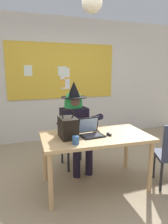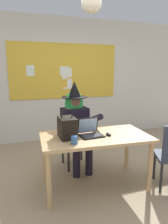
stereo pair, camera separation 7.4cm
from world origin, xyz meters
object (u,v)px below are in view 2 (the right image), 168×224
object	(u,v)px
chair_at_desk	(74,135)
computer_mouse	(109,134)
person_costumed	(76,120)
coffee_mug	(74,140)
handbag	(67,127)
desk_main	(95,141)
laptop	(90,132)

from	to	relation	value
chair_at_desk	computer_mouse	xyz separation A→B (m)	(0.25, -0.82, 0.24)
person_costumed	coffee_mug	bearing A→B (deg)	-19.56
computer_mouse	handbag	size ratio (longest dim) A/B	0.28
person_costumed	desk_main	bearing A→B (deg)	4.92
person_costumed	laptop	xyz separation A→B (m)	(0.02, -0.61, -0.01)
desk_main	handbag	size ratio (longest dim) A/B	3.86
handbag	laptop	bearing A→B (deg)	-1.21
person_costumed	coffee_mug	xyz separation A→B (m)	(-0.27, -0.86, -0.01)
handbag	coffee_mug	distance (m)	0.27
handbag	chair_at_desk	bearing A→B (deg)	68.59
laptop	handbag	xyz separation A→B (m)	(-0.31, 0.01, 0.08)
laptop	handbag	distance (m)	0.32
computer_mouse	handbag	bearing A→B (deg)	166.88
person_costumed	handbag	bearing A→B (deg)	-27.80
desk_main	handbag	bearing A→B (deg)	176.79
computer_mouse	coffee_mug	size ratio (longest dim) A/B	1.09
computer_mouse	person_costumed	bearing A→B (deg)	105.80
laptop	computer_mouse	distance (m)	0.24
person_costumed	computer_mouse	xyz separation A→B (m)	(0.24, -0.70, -0.04)
person_costumed	handbag	distance (m)	0.68
chair_at_desk	person_costumed	distance (m)	0.30
person_costumed	coffee_mug	size ratio (longest dim) A/B	14.75
handbag	coffee_mug	bearing A→B (deg)	-85.26
desk_main	person_costumed	xyz separation A→B (m)	(-0.08, 0.63, 0.15)
desk_main	chair_at_desk	distance (m)	0.77
person_costumed	computer_mouse	bearing A→B (deg)	16.81
person_costumed	coffee_mug	world-z (taller)	person_costumed
desk_main	computer_mouse	world-z (taller)	computer_mouse
laptop	coffee_mug	bearing A→B (deg)	-143.49
handbag	coffee_mug	size ratio (longest dim) A/B	3.98
chair_at_desk	coffee_mug	distance (m)	1.05
person_costumed	handbag	xyz separation A→B (m)	(-0.29, -0.61, 0.08)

